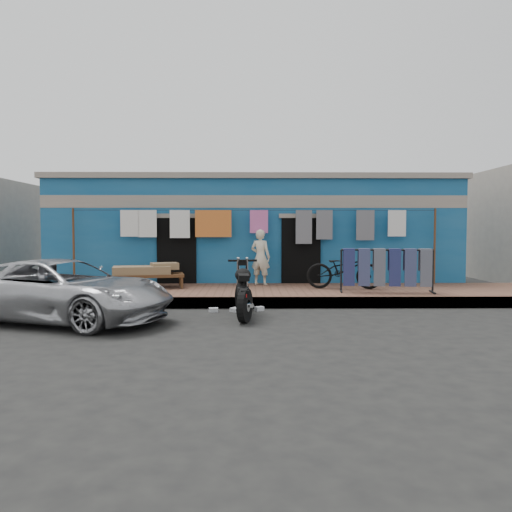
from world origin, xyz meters
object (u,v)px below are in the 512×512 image
Objects in this scene: bicycle at (344,265)px; charpoy at (150,276)px; car at (62,290)px; seated_person at (260,257)px; motorcycle at (243,289)px; jeans_rack at (387,270)px.

bicycle reaches higher than charpoy.
seated_person is at bearing -24.77° from car.
motorcycle is 3.92m from jeans_rack.
charpoy is 5.98m from jeans_rack.
seated_person is 3.63m from motorcycle.
seated_person is (3.88, 4.12, 0.39)m from car.
charpoy is at bearing 170.45° from jeans_rack.
jeans_rack is (6.88, 2.43, 0.18)m from car.
bicycle is 0.96× the size of charpoy.
car is 1.90× the size of jeans_rack.
bicycle is (6.00, 3.18, 0.24)m from car.
charpoy is at bearing 38.35° from seated_person.
motorcycle is (-0.42, -3.58, -0.45)m from seated_person.
seated_person is at bearing 80.40° from motorcycle.
bicycle is 1.07× the size of motorcycle.
jeans_rack is at bearing -121.91° from bicycle.
car is 3.56m from charpoy.
charpoy is (0.99, 3.42, -0.06)m from car.
jeans_rack is at bearing 26.03° from motorcycle.
seated_person reaches higher than charpoy.
bicycle is 5.03m from charpoy.
jeans_rack is at bearing -52.04° from car.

